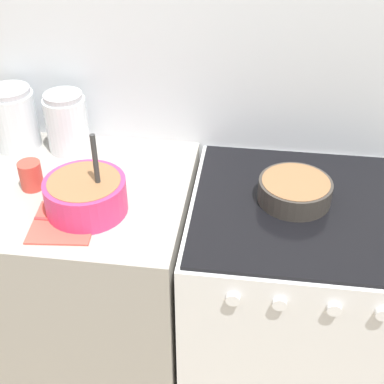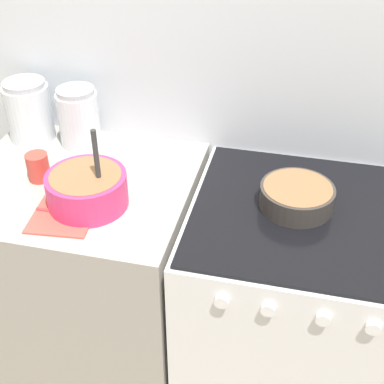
# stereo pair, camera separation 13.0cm
# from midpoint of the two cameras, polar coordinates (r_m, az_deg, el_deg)

# --- Properties ---
(wall_back) EXTENTS (4.54, 0.05, 2.40)m
(wall_back) POSITION_cam_midpoint_polar(r_m,az_deg,el_deg) (1.88, 4.25, 13.67)
(wall_back) COLOR silver
(wall_back) RESTS_ON ground_plane
(countertop_cabinet) EXTENTS (0.77, 0.68, 0.89)m
(countertop_cabinet) POSITION_cam_midpoint_polar(r_m,az_deg,el_deg) (2.09, -9.02, -8.95)
(countertop_cabinet) COLOR #9E998E
(countertop_cabinet) RESTS_ON ground_plane
(stove) EXTENTS (0.72, 0.70, 0.89)m
(stove) POSITION_cam_midpoint_polar(r_m,az_deg,el_deg) (1.99, 12.43, -12.38)
(stove) COLOR silver
(stove) RESTS_ON ground_plane
(mixing_bowl) EXTENTS (0.25, 0.25, 0.27)m
(mixing_bowl) POSITION_cam_midpoint_polar(r_m,az_deg,el_deg) (1.66, -8.96, 0.39)
(mixing_bowl) COLOR #E0336B
(mixing_bowl) RESTS_ON countertop_cabinet
(baking_pan) EXTENTS (0.23, 0.23, 0.07)m
(baking_pan) POSITION_cam_midpoint_polar(r_m,az_deg,el_deg) (1.69, 13.29, -0.48)
(baking_pan) COLOR #38332D
(baking_pan) RESTS_ON stove
(storage_jar_left) EXTENTS (0.17, 0.17, 0.23)m
(storage_jar_left) POSITION_cam_midpoint_polar(r_m,az_deg,el_deg) (2.06, -15.22, 7.96)
(storage_jar_left) COLOR silver
(storage_jar_left) RESTS_ON countertop_cabinet
(storage_jar_middle) EXTENTS (0.15, 0.15, 0.22)m
(storage_jar_middle) POSITION_cam_midpoint_polar(r_m,az_deg,el_deg) (1.98, -10.10, 7.44)
(storage_jar_middle) COLOR silver
(storage_jar_middle) RESTS_ON countertop_cabinet
(tin_can) EXTENTS (0.07, 0.07, 0.09)m
(tin_can) POSITION_cam_midpoint_polar(r_m,az_deg,el_deg) (1.82, -14.16, 2.55)
(tin_can) COLOR #CC3F33
(tin_can) RESTS_ON countertop_cabinet
(recipe_page) EXTENTS (0.21, 0.22, 0.01)m
(recipe_page) POSITION_cam_midpoint_polar(r_m,az_deg,el_deg) (1.66, -11.34, -2.46)
(recipe_page) COLOR #CC4C3F
(recipe_page) RESTS_ON countertop_cabinet
(measuring_spoon) EXTENTS (0.12, 0.04, 0.04)m
(measuring_spoon) POSITION_cam_midpoint_polar(r_m,az_deg,el_deg) (1.66, -11.44, -2.04)
(measuring_spoon) COLOR red
(measuring_spoon) RESTS_ON countertop_cabinet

